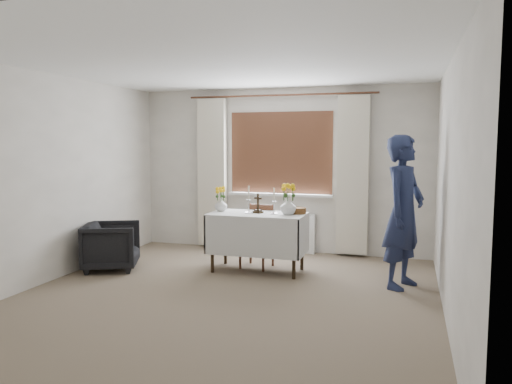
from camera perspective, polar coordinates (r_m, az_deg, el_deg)
ground at (r=5.53m, az=-3.72°, el=-11.99°), size 5.00×5.00×0.00m
altar_table at (r=6.53m, az=0.18°, el=-5.77°), size 1.24×0.64×0.76m
wooden_chair at (r=6.71m, az=0.08°, el=-5.09°), size 0.43×0.43×0.84m
armchair at (r=6.90m, az=-16.18°, el=-5.94°), size 0.90×0.89×0.63m
person at (r=5.98m, az=16.53°, el=-2.19°), size 0.64×0.76×1.77m
radiator at (r=7.70m, az=2.71°, el=-4.61°), size 1.10×0.10×0.60m
wooden_cross at (r=6.48m, az=0.22°, el=-1.28°), size 0.14×0.13×0.26m
candlestick_left at (r=6.48m, az=-0.84°, el=-0.87°), size 0.13×0.13×0.35m
candlestick_right at (r=6.39m, az=2.07°, el=-1.02°), size 0.12×0.12×0.34m
flower_vase_left at (r=6.67m, az=-4.02°, el=-1.47°), size 0.21×0.21×0.17m
flower_vase_right at (r=6.36m, az=3.69°, el=-1.64°), size 0.25×0.25×0.21m
wicker_basket at (r=6.46m, az=4.82°, el=-2.13°), size 0.21×0.21×0.08m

